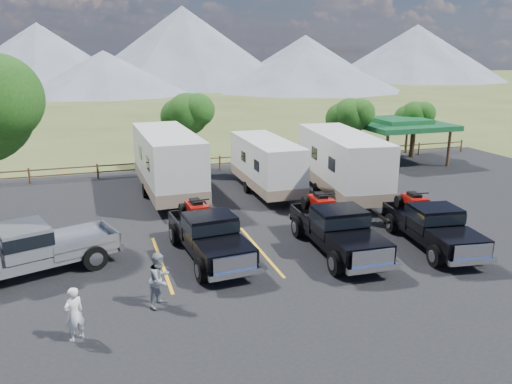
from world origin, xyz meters
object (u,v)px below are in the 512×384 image
object	(u,v)px
rig_center	(336,227)
person_a	(74,314)
trailer_left	(168,163)
person_b	(160,279)
trailer_right	(342,164)
rig_left	(208,233)
pickup_silver	(29,249)
trailer_center	(266,165)
rig_right	(431,224)
pavilion	(399,124)

from	to	relation	value
rig_center	person_a	size ratio (longest dim) A/B	3.93
trailer_left	person_b	size ratio (longest dim) A/B	5.84
rig_center	trailer_right	size ratio (longest dim) A/B	0.62
rig_left	trailer_right	distance (m)	10.72
rig_left	trailer_left	size ratio (longest dim) A/B	0.59
pickup_silver	trailer_center	bearing A→B (deg)	104.79
rig_right	trailer_left	size ratio (longest dim) A/B	0.58
rig_left	trailer_center	world-z (taller)	trailer_center
pickup_silver	person_a	bearing A→B (deg)	-0.75
trailer_center	rig_right	bearing A→B (deg)	-68.29
pavilion	person_b	distance (m)	25.48
rig_left	trailer_center	bearing A→B (deg)	52.61
rig_center	rig_left	bearing A→B (deg)	171.61
rig_right	rig_center	bearing A→B (deg)	177.30
rig_center	rig_right	distance (m)	4.06
trailer_right	pickup_silver	bearing A→B (deg)	-153.10
rig_right	pavilion	bearing A→B (deg)	68.82
rig_left	trailer_left	world-z (taller)	trailer_left
trailer_left	pickup_silver	bearing A→B (deg)	-127.78
rig_center	pickup_silver	distance (m)	11.60
rig_left	person_b	xyz separation A→B (m)	(-2.34, -3.36, -0.08)
rig_center	trailer_left	distance (m)	11.29
trailer_right	trailer_left	bearing A→B (deg)	168.63
rig_left	pickup_silver	world-z (taller)	rig_left
rig_left	person_a	size ratio (longest dim) A/B	3.84
trailer_right	pavilion	bearing A→B (deg)	47.44
pavilion	rig_left	distance (m)	21.56
pickup_silver	rig_center	bearing A→B (deg)	64.60
rig_center	person_b	distance (m)	7.74
trailer_left	person_b	distance (m)	12.55
trailer_center	person_b	size ratio (longest dim) A/B	4.91
rig_left	person_a	world-z (taller)	rig_left
trailer_center	person_b	world-z (taller)	trailer_center
trailer_center	rig_center	bearing A→B (deg)	-90.71
person_b	trailer_right	bearing A→B (deg)	-8.06
rig_center	pickup_silver	size ratio (longest dim) A/B	0.95
rig_center	rig_right	world-z (taller)	rig_center
trailer_right	pickup_silver	distance (m)	16.34
pavilion	rig_right	xyz separation A→B (m)	(-8.10, -14.71, -1.80)
rig_right	trailer_right	distance (m)	7.74
trailer_right	rig_left	bearing A→B (deg)	-139.10
trailer_center	person_a	xyz separation A→B (m)	(-10.10, -12.69, -0.80)
trailer_center	rig_left	bearing A→B (deg)	-122.44
trailer_right	person_a	world-z (taller)	trailer_right
rig_left	trailer_right	world-z (taller)	trailer_right
pavilion	person_b	world-z (taller)	pavilion
rig_left	rig_center	bearing A→B (deg)	-15.75
rig_left	trailer_center	xyz separation A→B (m)	(5.22, 8.07, 0.63)
pavilion	rig_left	world-z (taller)	pavilion
trailer_center	person_a	distance (m)	16.24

